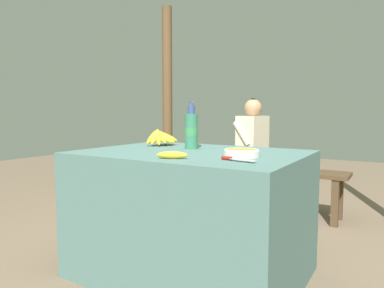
# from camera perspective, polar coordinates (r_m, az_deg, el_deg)

# --- Properties ---
(ground_plane) EXTENTS (12.00, 12.00, 0.00)m
(ground_plane) POSITION_cam_1_polar(r_m,az_deg,el_deg) (2.27, -0.11, -20.58)
(ground_plane) COLOR #75604C
(market_counter) EXTENTS (1.30, 0.95, 0.76)m
(market_counter) POSITION_cam_1_polar(r_m,az_deg,el_deg) (2.14, -0.11, -11.39)
(market_counter) COLOR #4C706B
(market_counter) RESTS_ON ground_plane
(banana_bunch_ripe) EXTENTS (0.16, 0.28, 0.13)m
(banana_bunch_ripe) POSITION_cam_1_polar(r_m,az_deg,el_deg) (2.44, -5.18, 1.17)
(banana_bunch_ripe) COLOR #4C381E
(banana_bunch_ripe) RESTS_ON market_counter
(serving_bowl) EXTENTS (0.19, 0.19, 0.04)m
(serving_bowl) POSITION_cam_1_polar(r_m,az_deg,el_deg) (1.83, 8.26, -1.39)
(serving_bowl) COLOR silver
(serving_bowl) RESTS_ON market_counter
(water_bottle) EXTENTS (0.09, 0.09, 0.31)m
(water_bottle) POSITION_cam_1_polar(r_m,az_deg,el_deg) (2.20, -0.11, 2.33)
(water_bottle) COLOR #337556
(water_bottle) RESTS_ON market_counter
(loose_banana_front) EXTENTS (0.16, 0.10, 0.04)m
(loose_banana_front) POSITION_cam_1_polar(r_m,az_deg,el_deg) (1.73, -3.32, -1.84)
(loose_banana_front) COLOR gold
(loose_banana_front) RESTS_ON market_counter
(knife) EXTENTS (0.19, 0.06, 0.02)m
(knife) POSITION_cam_1_polar(r_m,az_deg,el_deg) (1.67, 6.88, -2.45)
(knife) COLOR #BCBCC1
(knife) RESTS_ON market_counter
(wooden_bench) EXTENTS (1.69, 0.32, 0.45)m
(wooden_bench) POSITION_cam_1_polar(r_m,az_deg,el_deg) (3.52, 11.04, -4.89)
(wooden_bench) COLOR #4C3823
(wooden_bench) RESTS_ON ground_plane
(seated_vendor) EXTENTS (0.43, 0.41, 1.14)m
(seated_vendor) POSITION_cam_1_polar(r_m,az_deg,el_deg) (3.50, 9.35, -0.33)
(seated_vendor) COLOR #564C60
(seated_vendor) RESTS_ON ground_plane
(banana_bunch_green) EXTENTS (0.15, 0.23, 0.11)m
(banana_bunch_green) POSITION_cam_1_polar(r_m,az_deg,el_deg) (3.36, 19.01, -3.38)
(banana_bunch_green) COLOR #4C381E
(banana_bunch_green) RESTS_ON wooden_bench
(support_post_near) EXTENTS (0.12, 0.12, 2.27)m
(support_post_near) POSITION_cam_1_polar(r_m,az_deg,el_deg) (4.25, -4.11, 7.12)
(support_post_near) COLOR brown
(support_post_near) RESTS_ON ground_plane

